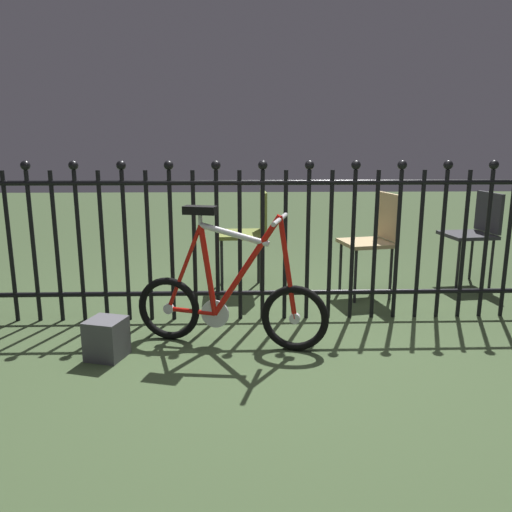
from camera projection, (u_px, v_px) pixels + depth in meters
ground_plane at (283, 348)px, 3.13m from camera, size 20.00×20.00×0.00m
iron_fence at (269, 237)px, 3.54m from camera, size 4.74×0.07×1.17m
bicycle at (229, 300)px, 3.13m from camera, size 1.20×0.45×0.87m
chair_charcoal at (476, 228)px, 4.45m from camera, size 0.44×0.43×0.82m
chair_olive at (250, 228)px, 4.30m from camera, size 0.43×0.42×0.85m
chair_tan at (376, 234)px, 4.11m from camera, size 0.45×0.45×0.85m
display_crate at (107, 338)px, 2.98m from camera, size 0.25×0.25×0.24m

